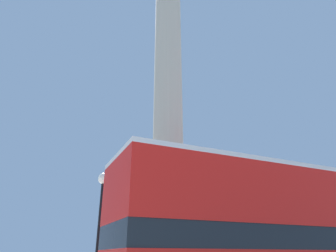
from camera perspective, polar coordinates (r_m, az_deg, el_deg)
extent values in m
cylinder|color=#A39E8E|center=(17.34, 0.00, 8.57)|extent=(1.59, 1.59, 17.43)
cube|color=black|center=(9.73, 22.36, -19.49)|extent=(10.56, 3.45, 0.55)
cube|color=red|center=(9.83, 21.42, -13.55)|extent=(10.57, 3.50, 1.51)
cube|color=silver|center=(9.98, 20.73, -8.97)|extent=(10.57, 3.50, 0.12)
cylinder|color=black|center=(11.71, -13.26, -21.74)|extent=(0.14, 0.14, 4.58)
sphere|color=white|center=(12.03, -12.15, -9.76)|extent=(0.43, 0.43, 0.43)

